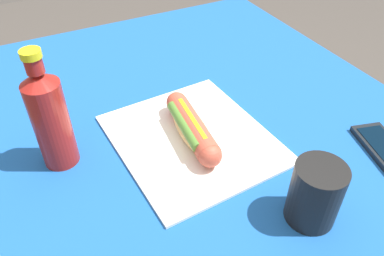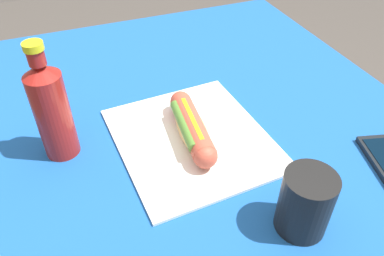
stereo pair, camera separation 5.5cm
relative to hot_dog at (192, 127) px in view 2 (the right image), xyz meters
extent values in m
cylinder|color=brown|center=(0.47, -0.38, -0.44)|extent=(0.07, 0.07, 0.75)
cylinder|color=brown|center=(0.47, 0.28, -0.44)|extent=(0.07, 0.07, 0.75)
cube|color=brown|center=(0.06, -0.05, -0.05)|extent=(0.98, 0.82, 0.03)
cube|color=#19519E|center=(0.06, -0.05, -0.03)|extent=(1.04, 0.88, 0.00)
cube|color=white|center=(0.00, 0.00, -0.03)|extent=(0.33, 0.30, 0.01)
ellipsoid|color=tan|center=(0.00, 0.00, 0.00)|extent=(0.16, 0.07, 0.04)
cylinder|color=#BC4C38|center=(0.00, 0.00, 0.00)|extent=(0.17, 0.06, 0.04)
sphere|color=#BC4C38|center=(0.08, -0.01, 0.00)|extent=(0.04, 0.04, 0.04)
sphere|color=#BC4C38|center=(-0.08, 0.01, 0.00)|extent=(0.04, 0.04, 0.04)
cube|color=yellow|center=(0.00, 0.00, 0.02)|extent=(0.13, 0.02, 0.00)
cylinder|color=#4C7A2D|center=(0.00, 0.01, 0.01)|extent=(0.14, 0.03, 0.02)
cylinder|color=maroon|center=(0.06, 0.24, 0.05)|extent=(0.06, 0.06, 0.17)
cone|color=maroon|center=(0.06, 0.24, 0.14)|extent=(0.06, 0.06, 0.02)
cylinder|color=maroon|center=(0.06, 0.24, 0.17)|extent=(0.03, 0.03, 0.03)
cylinder|color=yellow|center=(0.06, 0.24, 0.19)|extent=(0.03, 0.03, 0.01)
cylinder|color=black|center=(-0.24, -0.08, 0.02)|extent=(0.08, 0.08, 0.11)
camera|label=1|loc=(-0.49, 0.25, 0.46)|focal=35.64mm
camera|label=2|loc=(-0.51, 0.20, 0.46)|focal=35.64mm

